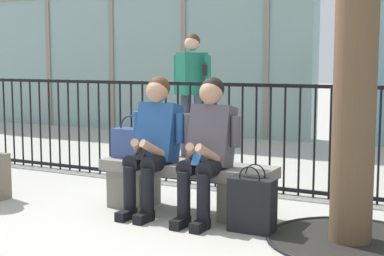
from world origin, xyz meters
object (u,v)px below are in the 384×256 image
Objects in this scene: seated_person_with_phone at (154,140)px; bystander_at_railing at (192,87)px; stone_bench at (187,183)px; seated_person_companion at (207,144)px; shopping_bag at (252,205)px; handbag_on_bench at (131,142)px.

seated_person_with_phone is 2.73m from bystander_at_railing.
seated_person_companion reaches higher than stone_bench.
shopping_bag is at bearing -17.24° from seated_person_companion.
seated_person_companion is 0.65m from shopping_bag.
shopping_bag reaches higher than stone_bench.
seated_person_with_phone is 0.53m from seated_person_companion.
seated_person_companion reaches higher than shopping_bag.
handbag_on_bench is (-0.32, 0.12, -0.06)m from seated_person_with_phone.
shopping_bag is at bearing -8.28° from seated_person_with_phone.
seated_person_with_phone is 1.00× the size of seated_person_companion.
bystander_at_railing is at bearing 116.57° from stone_bench.
bystander_at_railing reaches higher than seated_person_with_phone.
seated_person_companion reaches higher than handbag_on_bench.
bystander_at_railing reaches higher than seated_person_companion.
stone_bench is 1.32× the size of seated_person_companion.
seated_person_companion is 3.03× the size of handbag_on_bench.
handbag_on_bench is at bearing -179.01° from stone_bench.
seated_person_with_phone reaches higher than handbag_on_bench.
handbag_on_bench is (-0.84, 0.12, -0.06)m from seated_person_companion.
seated_person_with_phone is at bearing 171.72° from shopping_bag.
shopping_bag is (0.99, -0.14, -0.43)m from seated_person_with_phone.
handbag_on_bench is at bearing -75.53° from bystander_at_railing.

